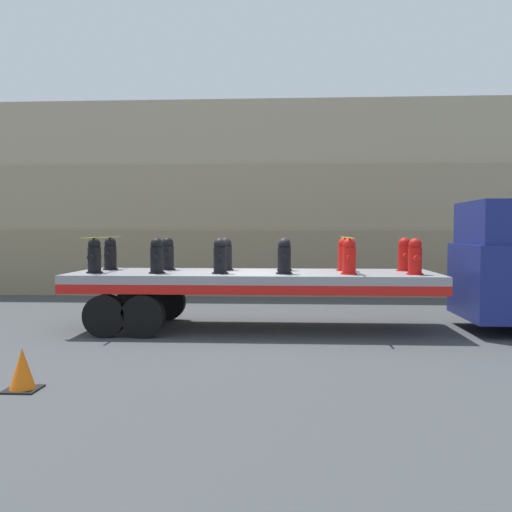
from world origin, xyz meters
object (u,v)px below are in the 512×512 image
(fire_hydrant_black_far_3, at_px, (285,255))
(fire_hydrant_red_far_4, at_px, (344,255))
(traffic_cone, at_px, (22,370))
(fire_hydrant_red_near_4, at_px, (349,257))
(fire_hydrant_black_near_1, at_px, (157,256))
(fire_hydrant_red_near_5, at_px, (415,257))
(fire_hydrant_black_near_2, at_px, (220,257))
(fire_hydrant_black_far_1, at_px, (168,254))
(fire_hydrant_red_far_5, at_px, (404,255))
(fire_hydrant_black_near_0, at_px, (94,256))
(fire_hydrant_black_far_0, at_px, (110,254))
(fire_hydrant_black_near_3, at_px, (284,257))
(fire_hydrant_black_far_2, at_px, (226,254))
(flatbed_trailer, at_px, (232,283))

(fire_hydrant_black_far_3, relative_size, fire_hydrant_red_far_4, 1.00)
(fire_hydrant_red_far_4, xyz_separation_m, traffic_cone, (-5.05, -5.80, -1.40))
(fire_hydrant_red_near_4, relative_size, traffic_cone, 1.30)
(fire_hydrant_black_near_1, relative_size, fire_hydrant_red_near_5, 1.00)
(fire_hydrant_red_far_4, bearing_deg, fire_hydrant_black_near_1, -164.93)
(fire_hydrant_red_far_4, xyz_separation_m, fire_hydrant_red_near_5, (1.41, -1.14, 0.00))
(fire_hydrant_black_near_2, xyz_separation_m, traffic_cone, (-2.24, -4.67, -1.40))
(fire_hydrant_black_near_2, bearing_deg, traffic_cone, -115.64)
(fire_hydrant_black_far_1, distance_m, fire_hydrant_red_near_4, 4.37)
(fire_hydrant_red_near_4, xyz_separation_m, traffic_cone, (-5.05, -4.67, -1.40))
(fire_hydrant_black_far_1, height_order, fire_hydrant_red_near_5, same)
(fire_hydrant_black_near_2, height_order, fire_hydrant_red_far_5, same)
(fire_hydrant_black_near_0, relative_size, fire_hydrant_red_near_5, 1.00)
(fire_hydrant_black_far_0, distance_m, fire_hydrant_black_near_3, 4.37)
(fire_hydrant_black_far_2, relative_size, fire_hydrant_red_far_5, 1.00)
(fire_hydrant_black_far_2, bearing_deg, fire_hydrant_black_far_1, 180.00)
(fire_hydrant_black_near_3, height_order, traffic_cone, fire_hydrant_black_near_3)
(flatbed_trailer, distance_m, traffic_cone, 5.83)
(fire_hydrant_black_far_3, height_order, traffic_cone, fire_hydrant_black_far_3)
(traffic_cone, bearing_deg, fire_hydrant_black_far_2, 68.88)
(fire_hydrant_black_far_3, bearing_deg, fire_hydrant_black_near_1, -158.00)
(fire_hydrant_black_far_2, height_order, fire_hydrant_black_near_3, same)
(flatbed_trailer, bearing_deg, fire_hydrant_red_near_5, -8.05)
(fire_hydrant_black_far_1, bearing_deg, fire_hydrant_black_far_0, 180.00)
(fire_hydrant_black_far_3, distance_m, fire_hydrant_red_far_5, 2.81)
(fire_hydrant_black_near_1, relative_size, fire_hydrant_black_far_2, 1.00)
(fire_hydrant_black_near_0, distance_m, fire_hydrant_black_near_3, 4.22)
(fire_hydrant_black_near_1, bearing_deg, fire_hydrant_black_far_0, 141.06)
(fire_hydrant_black_far_0, bearing_deg, fire_hydrant_red_far_4, 0.00)
(flatbed_trailer, bearing_deg, fire_hydrant_black_far_0, 169.32)
(fire_hydrant_black_far_3, bearing_deg, fire_hydrant_black_near_2, -141.06)
(fire_hydrant_black_far_3, relative_size, fire_hydrant_red_near_5, 1.00)
(fire_hydrant_black_near_2, xyz_separation_m, fire_hydrant_black_far_3, (1.41, 1.14, 0.00))
(fire_hydrant_red_near_4, bearing_deg, fire_hydrant_black_far_2, 158.00)
(fire_hydrant_black_near_1, relative_size, fire_hydrant_red_far_5, 1.00)
(fire_hydrant_black_near_2, xyz_separation_m, fire_hydrant_red_far_5, (4.22, 1.14, 0.00))
(traffic_cone, bearing_deg, fire_hydrant_black_far_1, 81.80)
(fire_hydrant_black_near_1, bearing_deg, fire_hydrant_black_near_2, 0.00)
(fire_hydrant_black_far_0, distance_m, fire_hydrant_black_near_1, 1.81)
(flatbed_trailer, height_order, fire_hydrant_red_near_4, fire_hydrant_red_near_4)
(fire_hydrant_black_far_0, xyz_separation_m, fire_hydrant_black_near_1, (1.41, -1.14, 0.00))
(fire_hydrant_red_near_5, bearing_deg, fire_hydrant_black_far_2, 164.93)
(fire_hydrant_black_near_2, distance_m, fire_hydrant_black_far_2, 1.14)
(fire_hydrant_black_near_1, xyz_separation_m, fire_hydrant_red_near_4, (4.22, 0.00, 0.00))
(fire_hydrant_black_far_1, relative_size, traffic_cone, 1.30)
(fire_hydrant_black_near_1, height_order, fire_hydrant_red_far_5, same)
(fire_hydrant_black_far_1, height_order, fire_hydrant_black_near_2, same)
(fire_hydrant_red_near_4, bearing_deg, traffic_cone, -137.25)
(fire_hydrant_black_near_1, distance_m, fire_hydrant_black_far_3, 3.03)
(fire_hydrant_black_far_0, distance_m, fire_hydrant_black_far_2, 2.81)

